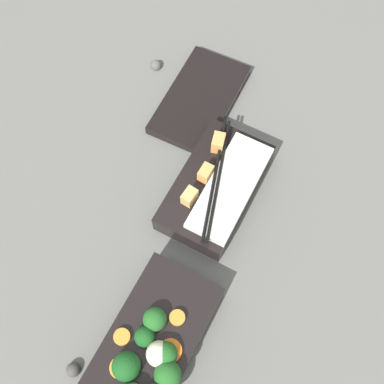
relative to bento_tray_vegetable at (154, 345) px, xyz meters
name	(u,v)px	position (x,y,z in m)	size (l,w,h in m)	color
ground_plane	(186,258)	(0.14, 0.02, -0.03)	(3.00, 3.00, 0.00)	slate
bento_tray_vegetable	(154,345)	(0.00, 0.00, 0.00)	(0.22, 0.13, 0.08)	black
bento_tray_rice	(217,187)	(0.27, 0.03, 0.00)	(0.22, 0.12, 0.07)	black
bento_lid	(200,99)	(0.43, 0.15, -0.02)	(0.21, 0.12, 0.02)	black
pebble_1	(156,65)	(0.46, 0.26, -0.03)	(0.02, 0.02, 0.02)	#595651
pebble_2	(73,370)	(-0.08, 0.09, -0.03)	(0.02, 0.02, 0.02)	#474442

